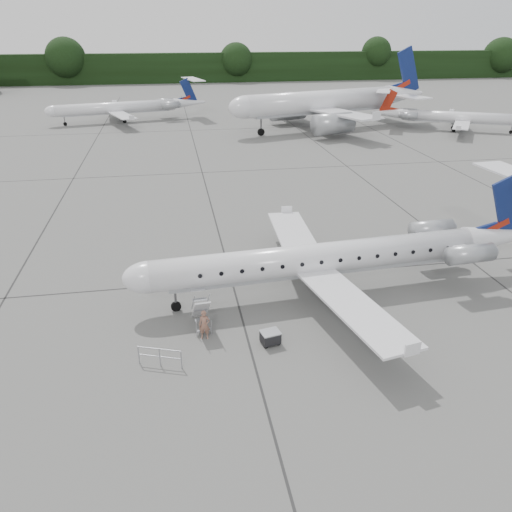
{
  "coord_description": "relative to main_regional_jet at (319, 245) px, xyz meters",
  "views": [
    {
      "loc": [
        -8.69,
        -23.46,
        15.32
      ],
      "look_at": [
        -3.95,
        4.11,
        2.3
      ],
      "focal_mm": 35.0,
      "sensor_mm": 36.0,
      "label": 1
    }
  ],
  "objects": [
    {
      "name": "treeline",
      "position": [
        0.33,
        127.1,
        0.67
      ],
      "size": [
        260.0,
        4.0,
        8.0
      ],
      "primitive_type": "cube",
      "color": "black",
      "rests_on": "ground"
    },
    {
      "name": "safety_railing",
      "position": [
        -9.62,
        -5.81,
        -2.83
      ],
      "size": [
        2.09,
        0.83,
        1.0
      ],
      "primitive_type": null,
      "rotation": [
        0.0,
        0.0,
        -0.35
      ],
      "color": "#909398",
      "rests_on": "ground"
    },
    {
      "name": "baggage_cart",
      "position": [
        -3.91,
        -4.9,
        -2.92
      ],
      "size": [
        1.08,
        0.95,
        0.82
      ],
      "primitive_type": null,
      "rotation": [
        0.0,
        0.0,
        0.22
      ],
      "color": "black",
      "rests_on": "ground"
    },
    {
      "name": "bg_regional_left",
      "position": [
        -16.98,
        64.05,
        0.03
      ],
      "size": [
        29.08,
        23.66,
        6.73
      ],
      "primitive_type": null,
      "rotation": [
        0.0,
        0.0,
        0.22
      ],
      "color": "silver",
      "rests_on": "ground"
    },
    {
      "name": "bg_regional_right",
      "position": [
        36.72,
        46.87,
        -0.37
      ],
      "size": [
        27.46,
        24.57,
        5.93
      ],
      "primitive_type": null,
      "rotation": [
        0.0,
        0.0,
        2.68
      ],
      "color": "silver",
      "rests_on": "ground"
    },
    {
      "name": "ground",
      "position": [
        0.33,
        -2.9,
        -3.33
      ],
      "size": [
        320.0,
        320.0,
        0.0
      ],
      "primitive_type": "plane",
      "color": "#5F5E5C",
      "rests_on": "ground"
    },
    {
      "name": "bg_narrowbody",
      "position": [
        15.39,
        51.66,
        2.67
      ],
      "size": [
        38.83,
        32.5,
        11.99
      ],
      "primitive_type": null,
      "rotation": [
        0.0,
        0.0,
        0.29
      ],
      "color": "silver",
      "rests_on": "ground"
    },
    {
      "name": "airstair",
      "position": [
        -7.35,
        -2.58,
        -2.29
      ],
      "size": [
        1.01,
        2.14,
        2.09
      ],
      "primitive_type": null,
      "rotation": [
        0.0,
        0.0,
        0.08
      ],
      "color": "silver",
      "rests_on": "ground"
    },
    {
      "name": "main_regional_jet",
      "position": [
        0.0,
        0.0,
        0.0
      ],
      "size": [
        27.32,
        20.62,
        6.66
      ],
      "primitive_type": null,
      "rotation": [
        0.0,
        0.0,
        0.08
      ],
      "color": "silver",
      "rests_on": "ground"
    },
    {
      "name": "passenger",
      "position": [
        -7.26,
        -3.77,
        -2.5
      ],
      "size": [
        0.67,
        0.51,
        1.66
      ],
      "primitive_type": "imported",
      "rotation": [
        0.0,
        0.0,
        -0.19
      ],
      "color": "brown",
      "rests_on": "ground"
    }
  ]
}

